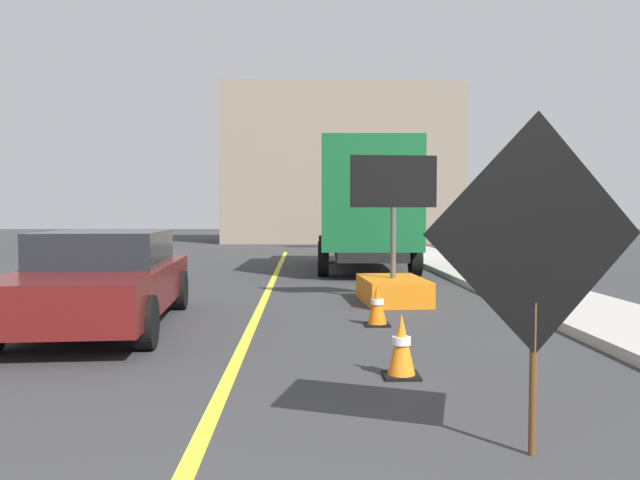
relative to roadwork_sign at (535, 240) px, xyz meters
The scene contains 9 objects.
lane_center_stripe 4.59m from the roadwork_sign, 122.18° to the left, with size 0.14×36.00×0.01m, color yellow.
roadwork_sign is the anchor object (origin of this frame).
arrow_board_trailer 7.25m from the roadwork_sign, 89.32° to the left, with size 1.60×1.87×2.70m.
box_truck 13.57m from the roadwork_sign, 89.20° to the left, with size 2.81×6.83×3.53m.
pickup_car 6.68m from the roadwork_sign, 132.52° to the left, with size 2.30×4.87×1.38m.
highway_guide_sign 22.47m from the roadwork_sign, 84.11° to the left, with size 2.79×0.21×5.00m.
far_building_block 31.26m from the roadwork_sign, 89.05° to the left, with size 12.88×6.56×8.47m, color gray.
traffic_cone_near_sign 2.40m from the roadwork_sign, 105.97° to the left, with size 0.36×0.36×0.65m.
traffic_cone_mid_lane 5.00m from the roadwork_sign, 95.70° to the left, with size 0.36×0.36×0.62m.
Camera 1 is at (0.75, -1.77, 1.66)m, focal length 34.61 mm.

